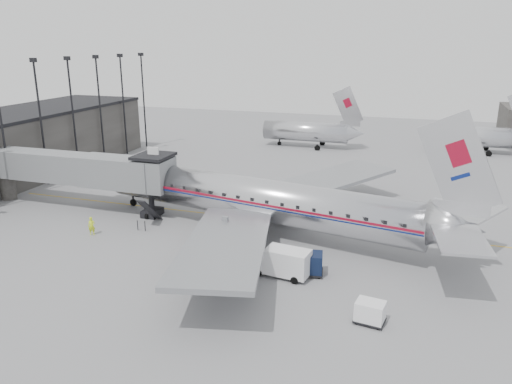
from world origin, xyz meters
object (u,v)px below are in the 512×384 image
service_van (280,261)px  baggage_cart_white (370,312)px  baggage_cart_navy (308,263)px  ramp_worker (92,226)px  airliner (260,199)px

service_van → baggage_cart_white: size_ratio=2.37×
baggage_cart_navy → ramp_worker: 20.81m
service_van → baggage_cart_navy: (2.02, 0.85, -0.24)m
service_van → baggage_cart_white: 8.61m
baggage_cart_navy → ramp_worker: size_ratio=1.45×
service_van → baggage_cart_white: (7.22, -4.68, -0.38)m
ramp_worker → airliner: bearing=-3.5°
service_van → ramp_worker: bearing=179.3°
airliner → ramp_worker: size_ratio=23.16×
airliner → baggage_cart_white: size_ratio=19.20×
baggage_cart_white → ramp_worker: ramp_worker is taller
baggage_cart_navy → baggage_cart_white: size_ratio=1.20×
airliner → baggage_cart_navy: 9.89m
service_van → baggage_cart_navy: bearing=30.1°
airliner → service_van: size_ratio=8.09×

